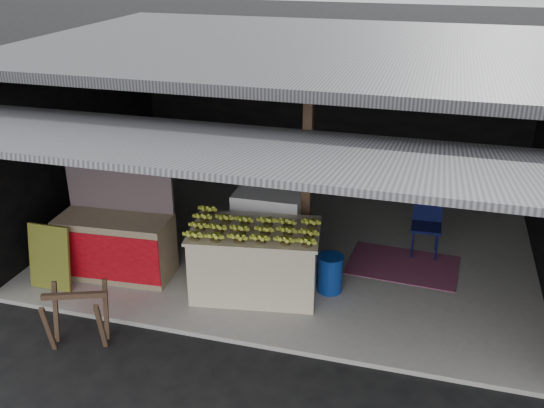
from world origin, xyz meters
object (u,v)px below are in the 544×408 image
(water_barrel, at_px, (330,275))
(plastic_chair, at_px, (427,219))
(white_crate, at_px, (269,227))
(sawhorse, at_px, (77,313))
(neighbor_stall, at_px, (116,243))
(banana_table, at_px, (255,260))

(water_barrel, height_order, plastic_chair, plastic_chair)
(white_crate, xyz_separation_m, sawhorse, (-1.54, -2.42, -0.14))
(neighbor_stall, height_order, plastic_chair, neighbor_stall)
(neighbor_stall, height_order, sawhorse, neighbor_stall)
(sawhorse, bearing_deg, banana_table, 23.41)
(water_barrel, bearing_deg, banana_table, -163.97)
(water_barrel, distance_m, plastic_chair, 1.85)
(neighbor_stall, bearing_deg, white_crate, 22.74)
(water_barrel, bearing_deg, sawhorse, -144.15)
(banana_table, xyz_separation_m, sawhorse, (-1.61, -1.56, -0.07))
(white_crate, bearing_deg, banana_table, -86.41)
(neighbor_stall, height_order, water_barrel, neighbor_stall)
(banana_table, xyz_separation_m, plastic_chair, (2.05, 1.70, 0.07))
(neighbor_stall, distance_m, water_barrel, 2.89)
(plastic_chair, bearing_deg, water_barrel, -129.29)
(banana_table, distance_m, water_barrel, 0.99)
(white_crate, distance_m, sawhorse, 2.88)
(banana_table, distance_m, plastic_chair, 2.67)
(banana_table, relative_size, plastic_chair, 1.99)
(neighbor_stall, bearing_deg, sawhorse, -81.54)
(banana_table, bearing_deg, white_crate, 85.28)
(white_crate, distance_m, water_barrel, 1.19)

